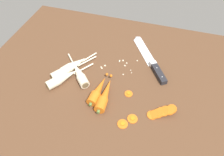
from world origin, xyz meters
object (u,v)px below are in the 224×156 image
at_px(parsnip_back, 74,65).
at_px(whole_carrot_second, 104,95).
at_px(parsnip_mid_right, 79,74).
at_px(whole_carrot, 98,91).
at_px(parsnip_front, 67,70).
at_px(carrot_slice_stray_near, 123,124).
at_px(chefs_knife, 148,56).
at_px(carrot_slice_stray_mid, 132,119).
at_px(parsnip_mid_left, 63,78).
at_px(carrot_slice_stack, 162,112).
at_px(carrot_slice_stray_far, 129,94).

bearing_deg(parsnip_back, whole_carrot_second, -34.19).
bearing_deg(parsnip_mid_right, whole_carrot, -31.39).
xyz_separation_m(parsnip_front, parsnip_mid_right, (0.06, -0.01, 0.00)).
bearing_deg(carrot_slice_stray_near, chefs_knife, 86.09).
distance_m(parsnip_front, parsnip_back, 0.04).
bearing_deg(parsnip_front, parsnip_back, 66.38).
height_order(parsnip_front, parsnip_back, same).
bearing_deg(carrot_slice_stray_near, carrot_slice_stray_mid, 46.55).
bearing_deg(parsnip_front, parsnip_mid_right, -5.88).
bearing_deg(carrot_slice_stray_mid, parsnip_mid_left, 163.35).
bearing_deg(parsnip_back, carrot_slice_stack, -17.24).
height_order(parsnip_mid_left, carrot_slice_stack, parsnip_mid_left).
bearing_deg(parsnip_mid_right, parsnip_front, 174.12).
bearing_deg(parsnip_mid_left, carrot_slice_stray_mid, -16.65).
bearing_deg(parsnip_front, carrot_slice_stack, -11.97).
relative_size(whole_carrot_second, parsnip_mid_right, 1.09).
height_order(whole_carrot_second, parsnip_back, whole_carrot_second).
bearing_deg(whole_carrot_second, parsnip_back, 145.81).
bearing_deg(carrot_slice_stray_far, whole_carrot_second, -150.95).
xyz_separation_m(whole_carrot, parsnip_front, (-0.17, 0.07, -0.00)).
bearing_deg(chefs_knife, whole_carrot, -119.71).
height_order(parsnip_mid_left, parsnip_back, same).
distance_m(carrot_slice_stack, carrot_slice_stray_far, 0.15).
bearing_deg(carrot_slice_stack, chefs_knife, 109.57).
bearing_deg(parsnip_mid_left, carrot_slice_stack, -5.78).
bearing_deg(parsnip_back, carrot_slice_stray_mid, -30.30).
relative_size(chefs_knife, carrot_slice_stray_mid, 7.99).
distance_m(carrot_slice_stack, carrot_slice_stray_mid, 0.12).
xyz_separation_m(chefs_knife, carrot_slice_stray_mid, (0.00, -0.35, -0.00)).
bearing_deg(whole_carrot, carrot_slice_stray_far, 16.60).
bearing_deg(parsnip_back, parsnip_mid_right, -45.25).
bearing_deg(parsnip_mid_left, carrot_slice_stray_near, -23.49).
bearing_deg(parsnip_back, carrot_slice_stray_near, -37.10).
height_order(carrot_slice_stray_mid, carrot_slice_stray_far, same).
xyz_separation_m(whole_carrot, carrot_slice_stray_near, (0.13, -0.10, -0.02)).
bearing_deg(chefs_knife, carrot_slice_stray_far, -98.83).
relative_size(parsnip_front, parsnip_back, 1.12).
bearing_deg(carrot_slice_stray_near, whole_carrot, 141.54).
distance_m(parsnip_front, carrot_slice_stack, 0.44).
relative_size(parsnip_mid_right, carrot_slice_stray_near, 4.62).
bearing_deg(carrot_slice_stray_far, parsnip_back, 164.82).
height_order(chefs_knife, carrot_slice_stray_far, chefs_knife).
height_order(whole_carrot, parsnip_mid_right, whole_carrot).
height_order(carrot_slice_stack, carrot_slice_stray_far, carrot_slice_stack).
relative_size(parsnip_back, carrot_slice_stray_far, 5.45).
xyz_separation_m(chefs_knife, carrot_slice_stray_near, (-0.03, -0.38, -0.00)).
xyz_separation_m(whole_carrot_second, parsnip_front, (-0.20, 0.09, -0.00)).
bearing_deg(carrot_slice_stray_far, carrot_slice_stack, -21.04).
distance_m(whole_carrot, parsnip_mid_left, 0.17).
xyz_separation_m(whole_carrot_second, carrot_slice_stack, (0.23, -0.00, -0.01)).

